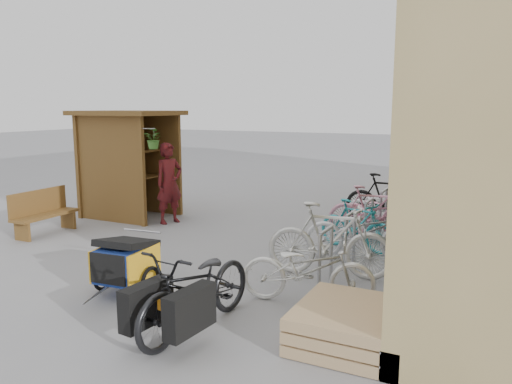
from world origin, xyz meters
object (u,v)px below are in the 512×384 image
at_px(bike_0, 308,269).
at_px(bike_3, 356,225).
at_px(kiosk, 125,149).
at_px(bike_2, 362,232).
at_px(bike_7, 387,199).
at_px(cargo_bike, 196,289).
at_px(bike_1, 330,240).
at_px(bike_5, 372,211).
at_px(person_kiosk, 169,183).
at_px(child_trailer, 126,261).
at_px(bike_6, 383,207).
at_px(shopping_carts, 440,183).
at_px(bench, 43,212).
at_px(pallet_stack, 346,325).
at_px(bike_4, 384,215).

distance_m(bike_0, bike_3, 2.62).
xyz_separation_m(kiosk, bike_2, (5.68, -0.93, -1.07)).
bearing_deg(bike_0, bike_7, -14.44).
xyz_separation_m(cargo_bike, bike_1, (0.75, 2.42, 0.06)).
xyz_separation_m(bike_1, bike_5, (-0.00, 2.58, -0.06)).
relative_size(kiosk, bike_3, 1.69).
bearing_deg(person_kiosk, bike_2, -79.08).
bearing_deg(bike_7, child_trailer, 157.33).
bearing_deg(bike_1, bike_6, -10.33).
distance_m(shopping_carts, bike_1, 6.44).
distance_m(bench, bike_2, 6.17).
relative_size(pallet_stack, bike_6, 0.75).
height_order(pallet_stack, bike_6, bike_6).
height_order(bike_4, bike_5, bike_5).
bearing_deg(bike_0, bike_5, -14.03).
distance_m(shopping_carts, cargo_bike, 8.94).
height_order(bench, bike_0, bike_0).
bearing_deg(pallet_stack, bike_2, 101.54).
height_order(pallet_stack, shopping_carts, shopping_carts).
bearing_deg(bike_7, bike_6, -178.39).
bearing_deg(pallet_stack, cargo_bike, -163.43).
height_order(cargo_bike, bike_0, cargo_bike).
xyz_separation_m(bench, bike_3, (5.83, 1.63, -0.00)).
height_order(child_trailer, bike_2, bike_2).
bearing_deg(bike_3, bench, 121.98).
distance_m(pallet_stack, bike_4, 4.42).
xyz_separation_m(child_trailer, bike_5, (2.24, 4.42, 0.05)).
height_order(person_kiosk, bike_3, person_kiosk).
relative_size(bench, bike_2, 0.76).
distance_m(kiosk, shopping_carts, 7.76).
bearing_deg(bike_2, bike_6, -6.55).
height_order(person_kiosk, bike_1, person_kiosk).
distance_m(kiosk, cargo_bike, 6.49).
relative_size(bench, shopping_carts, 0.73).
xyz_separation_m(child_trailer, cargo_bike, (1.50, -0.58, 0.05)).
bearing_deg(child_trailer, kiosk, 125.29).
height_order(child_trailer, person_kiosk, person_kiosk).
bearing_deg(bike_0, bike_6, -14.64).
xyz_separation_m(kiosk, bench, (-0.39, -2.01, -1.11)).
distance_m(shopping_carts, person_kiosk, 6.79).
relative_size(pallet_stack, bike_4, 0.64).
height_order(kiosk, bike_0, kiosk).
distance_m(kiosk, bench, 2.32).
distance_m(person_kiosk, bike_2, 4.50).
xyz_separation_m(shopping_carts, bike_6, (-0.79, -2.93, -0.17)).
height_order(person_kiosk, bike_2, person_kiosk).
xyz_separation_m(shopping_carts, cargo_bike, (-1.57, -8.81, -0.10)).
relative_size(person_kiosk, bike_3, 1.18).
bearing_deg(child_trailer, shopping_carts, 64.38).
relative_size(shopping_carts, bike_4, 1.02).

